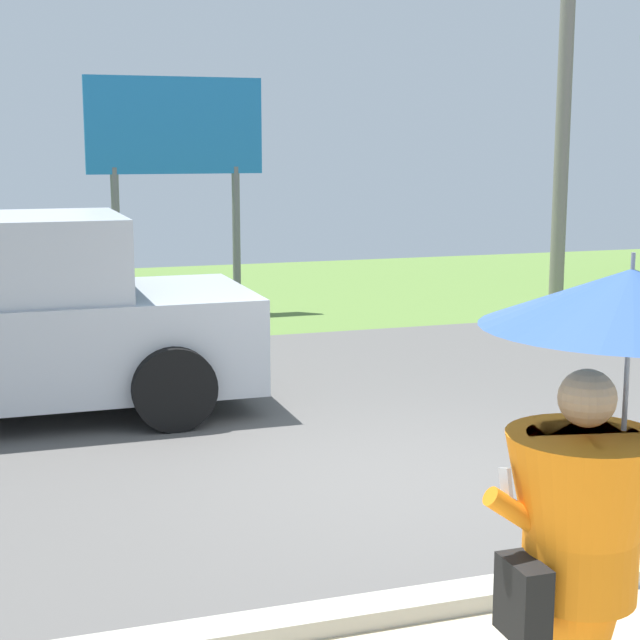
% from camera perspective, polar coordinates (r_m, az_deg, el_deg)
% --- Properties ---
extents(ground_plane, '(40.00, 22.00, 0.20)m').
position_cam_1_polar(ground_plane, '(10.37, -1.01, -4.35)').
color(ground_plane, '#565451').
extents(monk_pedestrian, '(1.14, 1.13, 2.13)m').
position_cam_1_polar(monk_pedestrian, '(4.00, 15.36, -10.33)').
color(monk_pedestrian, orange).
rests_on(monk_pedestrian, ground_plane).
extents(utility_pole, '(1.80, 0.24, 6.56)m').
position_cam_1_polar(utility_pole, '(16.97, 13.83, 12.87)').
color(utility_pole, gray).
rests_on(utility_pole, ground_plane).
extents(roadside_billboard, '(2.60, 0.12, 3.50)m').
position_cam_1_polar(roadside_billboard, '(14.97, -8.29, 10.00)').
color(roadside_billboard, slate).
rests_on(roadside_billboard, ground_plane).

